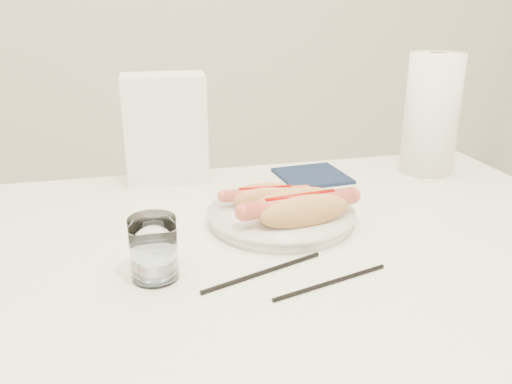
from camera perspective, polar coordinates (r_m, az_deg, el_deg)
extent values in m
cube|color=white|center=(0.88, 1.95, -6.35)|extent=(1.20, 0.80, 0.04)
cylinder|color=silver|center=(1.38, -25.68, -15.90)|extent=(0.04, 0.04, 0.71)
cylinder|color=silver|center=(1.54, 18.26, -10.80)|extent=(0.04, 0.04, 0.71)
cylinder|color=silver|center=(0.93, 2.70, -2.77)|extent=(0.30, 0.30, 0.02)
ellipsoid|color=tan|center=(0.93, 1.13, -0.74)|extent=(0.12, 0.04, 0.04)
ellipsoid|color=tan|center=(0.96, 0.81, -0.16)|extent=(0.12, 0.04, 0.04)
ellipsoid|color=tan|center=(0.95, 0.96, -0.97)|extent=(0.11, 0.05, 0.02)
cylinder|color=#E25F50|center=(0.94, 0.97, -0.15)|extent=(0.15, 0.03, 0.02)
cylinder|color=#990A05|center=(0.94, 0.97, 0.39)|extent=(0.09, 0.01, 0.01)
ellipsoid|color=tan|center=(0.86, 5.30, -2.08)|extent=(0.16, 0.06, 0.05)
ellipsoid|color=tan|center=(0.89, 4.24, -1.25)|extent=(0.16, 0.06, 0.05)
ellipsoid|color=tan|center=(0.88, 4.74, -2.41)|extent=(0.15, 0.08, 0.03)
cylinder|color=#CD5648|center=(0.88, 4.77, -1.25)|extent=(0.20, 0.06, 0.03)
cylinder|color=#990A05|center=(0.87, 4.80, -0.48)|extent=(0.13, 0.03, 0.01)
cylinder|color=white|center=(0.75, -10.97, -6.01)|extent=(0.07, 0.07, 0.09)
cylinder|color=black|center=(0.77, 0.77, -8.64)|extent=(0.19, 0.08, 0.01)
cylinder|color=black|center=(0.75, 8.09, -9.61)|extent=(0.18, 0.06, 0.01)
cube|color=white|center=(1.14, -9.70, 6.77)|extent=(0.17, 0.10, 0.23)
cube|color=#111D38|center=(1.17, 6.06, 1.76)|extent=(0.15, 0.15, 0.01)
cylinder|color=white|center=(1.24, 18.39, 7.98)|extent=(0.13, 0.13, 0.26)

